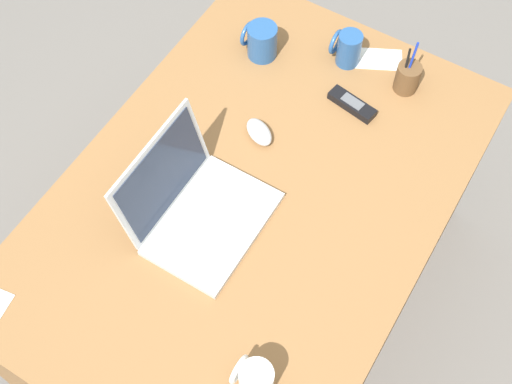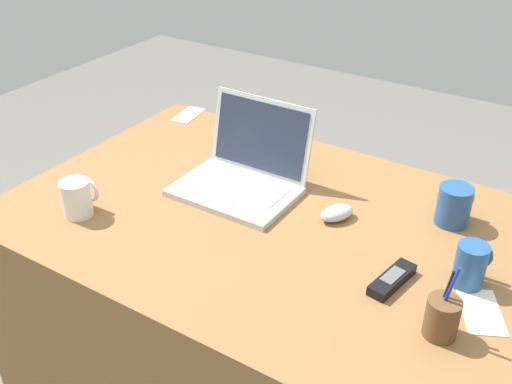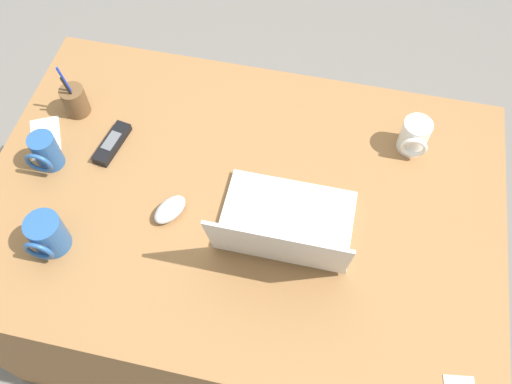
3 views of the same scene
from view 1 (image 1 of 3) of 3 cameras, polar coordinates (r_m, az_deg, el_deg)
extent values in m
plane|color=slate|center=(2.48, -0.15, -8.65)|extent=(6.00, 6.00, 0.00)
cube|color=olive|center=(2.15, -0.17, -5.06)|extent=(1.39, 0.95, 0.73)
cube|color=silver|center=(1.77, -3.57, -2.63)|extent=(0.34, 0.23, 0.02)
cube|color=silver|center=(1.77, -4.15, -2.16)|extent=(0.28, 0.12, 0.00)
cube|color=silver|center=(1.75, -1.62, -3.56)|extent=(0.09, 0.05, 0.00)
cube|color=silver|center=(1.72, -7.80, 1.42)|extent=(0.33, 0.06, 0.22)
cube|color=#283347|center=(1.72, -7.67, 1.37)|extent=(0.30, 0.05, 0.19)
ellipsoid|color=silver|center=(1.91, 0.26, 4.99)|extent=(0.10, 0.11, 0.04)
cylinder|color=#26518C|center=(2.07, 7.63, 11.68)|extent=(0.07, 0.07, 0.11)
torus|color=#26518C|center=(2.08, 6.62, 12.24)|extent=(0.08, 0.01, 0.08)
cylinder|color=white|center=(1.58, 0.03, -15.32)|extent=(0.08, 0.08, 0.10)
torus|color=white|center=(1.58, -1.42, -14.45)|extent=(0.07, 0.01, 0.07)
cylinder|color=#26518C|center=(2.07, 0.52, 12.35)|extent=(0.09, 0.09, 0.11)
torus|color=#26518C|center=(2.08, -0.69, 12.97)|extent=(0.08, 0.01, 0.08)
cube|color=black|center=(1.99, 7.95, 7.20)|extent=(0.07, 0.15, 0.02)
cube|color=#595B60|center=(1.98, 8.00, 7.43)|extent=(0.04, 0.07, 0.00)
cylinder|color=brown|center=(2.04, 12.41, 9.22)|extent=(0.07, 0.07, 0.09)
cylinder|color=#1933B2|center=(2.00, 12.65, 10.21)|extent=(0.03, 0.01, 0.16)
cylinder|color=black|center=(2.01, 12.28, 10.00)|extent=(0.02, 0.02, 0.14)
cube|color=white|center=(2.13, 10.02, 10.78)|extent=(0.14, 0.17, 0.00)
camera|label=2|loc=(1.77, 51.92, 14.56)|focal=42.12mm
camera|label=3|loc=(1.37, -40.16, 35.49)|focal=38.05mm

